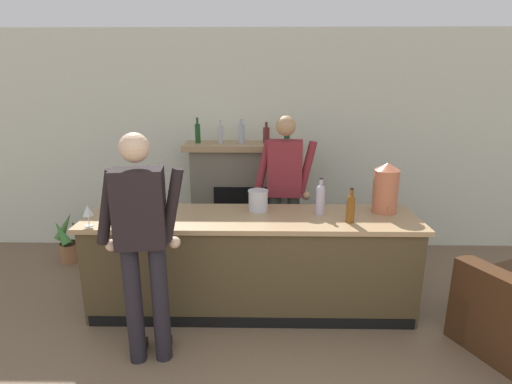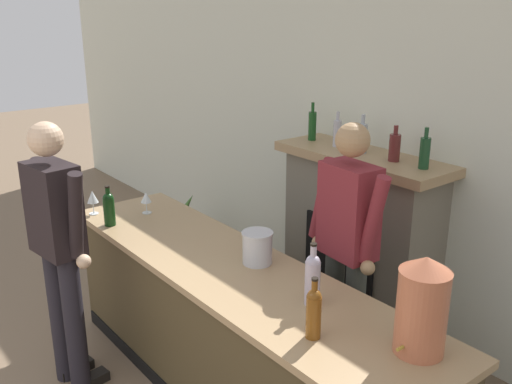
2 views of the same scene
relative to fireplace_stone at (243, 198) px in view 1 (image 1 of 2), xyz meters
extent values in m
cube|color=silver|center=(0.30, 0.26, 0.65)|extent=(12.00, 0.07, 2.75)
cube|color=#493C24|center=(0.14, -1.33, -0.27)|extent=(2.99, 0.68, 0.90)
cube|color=tan|center=(0.14, -1.33, 0.20)|extent=(3.06, 0.75, 0.04)
cube|color=black|center=(0.14, -1.67, -0.67)|extent=(2.93, 0.01, 0.10)
cube|color=slate|center=(0.00, 0.01, -0.05)|extent=(1.24, 0.44, 1.35)
cube|color=black|center=(0.00, -0.23, -0.23)|extent=(0.68, 0.02, 0.86)
cube|color=tan|center=(0.00, -0.01, 0.66)|extent=(1.40, 0.52, 0.07)
cylinder|color=#16441B|center=(-0.54, -0.01, 0.81)|extent=(0.06, 0.06, 0.23)
cylinder|color=#16441B|center=(-0.54, -0.01, 0.96)|extent=(0.03, 0.03, 0.08)
cylinder|color=#B2B4BF|center=(-0.27, -0.01, 0.80)|extent=(0.06, 0.06, 0.20)
cylinder|color=#B2B4BF|center=(-0.27, -0.01, 0.93)|extent=(0.02, 0.02, 0.07)
cylinder|color=#A3AFB9|center=(-0.02, -0.01, 0.80)|extent=(0.08, 0.08, 0.21)
cylinder|color=#A3AFB9|center=(-0.02, -0.01, 0.95)|extent=(0.03, 0.03, 0.07)
cylinder|color=#5C2423|center=(0.28, -0.01, 0.79)|extent=(0.08, 0.08, 0.19)
cylinder|color=#5C2423|center=(0.28, -0.01, 0.92)|extent=(0.03, 0.03, 0.06)
cylinder|color=#194224|center=(0.53, -0.01, 0.80)|extent=(0.07, 0.07, 0.21)
cylinder|color=#194224|center=(0.53, -0.01, 0.94)|extent=(0.03, 0.03, 0.07)
cube|color=#412615|center=(2.11, -2.12, -0.35)|extent=(0.55, 0.91, 0.73)
cube|color=#412615|center=(2.23, -1.67, -0.43)|extent=(0.78, 0.51, 0.58)
cylinder|color=#9F6742|center=(-2.12, -0.31, -0.61)|extent=(0.24, 0.24, 0.23)
cylinder|color=#332319|center=(-2.12, -0.31, -0.50)|extent=(0.22, 0.22, 0.02)
cone|color=#408735|center=(-2.01, -0.31, -0.31)|extent=(0.14, 0.33, 0.35)
cone|color=#4B7939|center=(-2.19, -0.24, -0.30)|extent=(0.29, 0.28, 0.36)
cone|color=#41873B|center=(-2.16, -0.40, -0.33)|extent=(0.29, 0.22, 0.32)
cylinder|color=black|center=(-0.54, -2.08, -0.23)|extent=(0.13, 0.13, 0.98)
cube|color=black|center=(-0.55, -2.01, -0.69)|extent=(0.13, 0.25, 0.07)
cylinder|color=black|center=(-0.74, -2.11, -0.23)|extent=(0.13, 0.13, 0.98)
cube|color=black|center=(-0.75, -2.04, -0.69)|extent=(0.13, 0.25, 0.07)
cube|color=black|center=(-0.64, -2.10, 0.54)|extent=(0.39, 0.27, 0.58)
cylinder|color=black|center=(-0.42, -2.04, 0.55)|extent=(0.20, 0.08, 0.57)
sphere|color=#D1AB88|center=(-0.42, -2.02, 0.25)|extent=(0.09, 0.09, 0.09)
cylinder|color=black|center=(-0.87, -2.11, 0.55)|extent=(0.20, 0.08, 0.57)
sphere|color=#D1AB88|center=(-0.88, -2.09, 0.25)|extent=(0.09, 0.09, 0.09)
sphere|color=#D1AB88|center=(-0.64, -2.10, 0.98)|extent=(0.21, 0.21, 0.21)
cylinder|color=#3D413B|center=(0.38, -0.66, -0.24)|extent=(0.13, 0.13, 0.95)
cube|color=black|center=(0.37, -0.73, -0.69)|extent=(0.12, 0.25, 0.07)
cylinder|color=#3D413B|center=(0.58, -0.68, -0.24)|extent=(0.13, 0.13, 0.95)
cube|color=black|center=(0.57, -0.75, -0.69)|extent=(0.12, 0.25, 0.07)
cube|color=maroon|center=(0.48, -0.67, 0.53)|extent=(0.38, 0.25, 0.59)
cylinder|color=maroon|center=(0.25, -0.67, 0.55)|extent=(0.20, 0.08, 0.57)
sphere|color=tan|center=(0.24, -0.69, 0.25)|extent=(0.09, 0.09, 0.09)
cylinder|color=maroon|center=(0.70, -0.71, 0.55)|extent=(0.20, 0.08, 0.57)
sphere|color=tan|center=(0.70, -0.73, 0.25)|extent=(0.09, 0.09, 0.09)
sphere|color=tan|center=(0.48, -0.67, 0.98)|extent=(0.21, 0.21, 0.21)
cylinder|color=#BE6847|center=(1.40, -1.18, 0.42)|extent=(0.23, 0.23, 0.41)
cone|color=#BE6847|center=(1.40, -1.18, 0.66)|extent=(0.24, 0.24, 0.07)
cylinder|color=#B29333|center=(1.40, -1.31, 0.29)|extent=(0.02, 0.04, 0.02)
cylinder|color=silver|center=(0.20, -1.17, 0.32)|extent=(0.18, 0.18, 0.19)
cylinder|color=silver|center=(0.20, -1.17, 0.42)|extent=(0.19, 0.19, 0.01)
cylinder|color=brown|center=(1.01, -1.47, 0.33)|extent=(0.07, 0.07, 0.22)
sphere|color=brown|center=(1.01, -1.47, 0.44)|extent=(0.07, 0.07, 0.07)
cylinder|color=brown|center=(1.01, -1.47, 0.48)|extent=(0.03, 0.03, 0.08)
cylinder|color=black|center=(1.01, -1.47, 0.53)|extent=(0.03, 0.03, 0.01)
cylinder|color=#113613|center=(-0.96, -1.61, 0.32)|extent=(0.08, 0.08, 0.20)
sphere|color=#113613|center=(-0.96, -1.61, 0.43)|extent=(0.08, 0.08, 0.08)
cylinder|color=#113613|center=(-0.96, -1.61, 0.47)|extent=(0.03, 0.03, 0.08)
cylinder|color=black|center=(-0.96, -1.61, 0.51)|extent=(0.04, 0.04, 0.01)
cylinder|color=#B2A9BF|center=(0.78, -1.26, 0.34)|extent=(0.08, 0.08, 0.24)
sphere|color=#B2A9BF|center=(0.78, -1.26, 0.46)|extent=(0.08, 0.08, 0.08)
cylinder|color=#B2A9BF|center=(0.78, -1.26, 0.51)|extent=(0.03, 0.03, 0.09)
cylinder|color=black|center=(0.78, -1.26, 0.56)|extent=(0.04, 0.04, 0.01)
cylinder|color=silver|center=(-1.01, -1.28, 0.22)|extent=(0.07, 0.07, 0.01)
cylinder|color=silver|center=(-1.01, -1.28, 0.27)|extent=(0.01, 0.01, 0.08)
cone|color=silver|center=(-1.01, -1.28, 0.35)|extent=(0.08, 0.08, 0.08)
cylinder|color=silver|center=(-1.25, -1.61, 0.22)|extent=(0.07, 0.07, 0.01)
cylinder|color=silver|center=(-1.25, -1.61, 0.27)|extent=(0.01, 0.01, 0.09)
cone|color=silver|center=(-1.25, -1.61, 0.36)|extent=(0.08, 0.08, 0.09)
camera|label=1|loc=(0.24, -4.80, 1.43)|focal=28.00mm
camera|label=2|loc=(2.70, -3.16, 1.74)|focal=40.00mm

